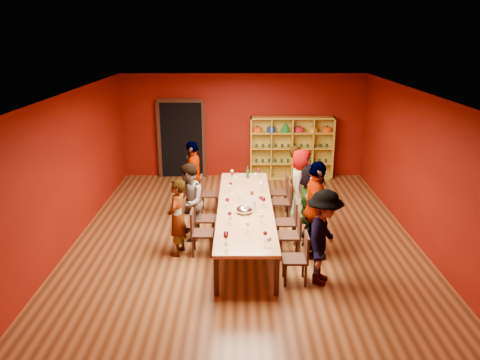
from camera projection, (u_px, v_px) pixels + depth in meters
name	position (u px, v px, depth m)	size (l,w,h in m)	color
room_shell	(245.00, 170.00, 9.30)	(7.10, 9.10, 3.04)	#542D16
tasting_table	(245.00, 208.00, 9.54)	(1.10, 4.50, 0.75)	tan
doorway	(182.00, 139.00, 13.63)	(1.40, 0.17, 2.30)	black
shelving_unit	(291.00, 145.00, 13.57)	(2.40, 0.40, 1.80)	#B59428
chair_person_left_1	(198.00, 230.00, 8.96)	(0.42, 0.42, 0.89)	black
person_left_1	(177.00, 218.00, 8.88)	(0.55, 0.40, 1.51)	pink
chair_person_left_2	(201.00, 216.00, 9.65)	(0.42, 0.42, 0.89)	black
person_left_2	(189.00, 202.00, 9.55)	(0.78, 0.43, 1.61)	#161C3D
chair_person_left_4	(206.00, 192.00, 11.09)	(0.42, 0.42, 0.89)	black
person_left_4	(193.00, 177.00, 10.97)	(1.02, 0.46, 1.73)	#5671B1
chair_person_right_0	(300.00, 256.00, 7.94)	(0.42, 0.42, 0.89)	black
person_right_0	(324.00, 237.00, 7.84)	(1.08, 0.44, 1.67)	white
chair_person_right_1	(293.00, 232.00, 8.86)	(0.42, 0.42, 0.89)	black
person_right_1	(316.00, 210.00, 8.72)	(1.11, 0.50, 1.89)	#161A3D
chair_person_right_2	(290.00, 219.00, 9.47)	(0.42, 0.42, 0.89)	black
person_right_2	(311.00, 204.00, 9.36)	(1.54, 0.44, 1.66)	#444549
chair_person_right_3	(285.00, 199.00, 10.58)	(0.42, 0.42, 0.89)	black
person_right_3	(301.00, 185.00, 10.48)	(0.81, 0.44, 1.67)	#6082C5
chair_person_right_4	(282.00, 190.00, 11.19)	(0.42, 0.42, 0.89)	black
person_right_4	(296.00, 178.00, 11.10)	(0.58, 0.43, 1.59)	#5570B0
wine_glass_0	(263.00, 200.00, 9.37)	(0.09, 0.09, 0.22)	white
wine_glass_1	(261.00, 184.00, 10.31)	(0.09, 0.09, 0.22)	white
wine_glass_2	(258.00, 171.00, 11.27)	(0.09, 0.09, 0.22)	white
wine_glass_3	(226.00, 237.00, 7.74)	(0.08, 0.08, 0.20)	white
wine_glass_4	(261.00, 198.00, 9.47)	(0.09, 0.09, 0.21)	white
wine_glass_5	(265.00, 234.00, 7.87)	(0.07, 0.07, 0.18)	white
wine_glass_6	(246.00, 207.00, 8.98)	(0.09, 0.09, 0.22)	white
wine_glass_7	(231.00, 184.00, 10.43)	(0.07, 0.07, 0.18)	white
wine_glass_8	(226.00, 234.00, 7.77)	(0.09, 0.09, 0.22)	white
wine_glass_9	(232.00, 196.00, 9.62)	(0.08, 0.08, 0.20)	white
wine_glass_10	(232.00, 174.00, 11.13)	(0.07, 0.07, 0.18)	white
wine_glass_11	(252.00, 194.00, 9.77)	(0.08, 0.08, 0.20)	white
wine_glass_12	(227.00, 200.00, 9.38)	(0.08, 0.08, 0.21)	white
wine_glass_13	(248.00, 224.00, 8.25)	(0.08, 0.08, 0.19)	white
wine_glass_14	(232.00, 171.00, 11.33)	(0.08, 0.08, 0.19)	white
wine_glass_15	(236.00, 178.00, 10.81)	(0.08, 0.08, 0.20)	white
wine_glass_16	(261.00, 183.00, 10.44)	(0.08, 0.08, 0.21)	white
wine_glass_17	(255.00, 175.00, 11.08)	(0.07, 0.07, 0.18)	white
wine_glass_18	(231.00, 218.00, 8.53)	(0.07, 0.07, 0.18)	white
wine_glass_19	(229.00, 187.00, 10.19)	(0.08, 0.08, 0.19)	white
wine_glass_20	(230.00, 214.00, 8.69)	(0.08, 0.08, 0.19)	white
wine_glass_21	(269.00, 240.00, 7.62)	(0.08, 0.08, 0.20)	white
wine_glass_22	(261.00, 213.00, 8.76)	(0.07, 0.07, 0.18)	white
wine_glass_23	(261.00, 216.00, 8.58)	(0.08, 0.08, 0.20)	white
spittoon_bowl	(244.00, 210.00, 9.08)	(0.32, 0.32, 0.17)	#B6B9BE
carafe_a	(241.00, 197.00, 9.66)	(0.11, 0.11, 0.23)	white
carafe_b	(253.00, 205.00, 9.18)	(0.14, 0.14, 0.28)	white
wine_bottle	(248.00, 173.00, 11.25)	(0.09, 0.09, 0.29)	#153B1A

